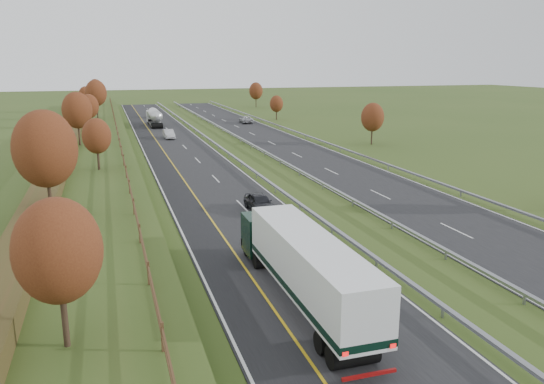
# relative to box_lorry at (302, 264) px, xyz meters

# --- Properties ---
(ground) EXTENTS (400.00, 400.00, 0.00)m
(ground) POSITION_rel_box_lorry_xyz_m (8.61, 40.44, -2.33)
(ground) COLOR #364C1B
(ground) RESTS_ON ground
(near_carriageway) EXTENTS (10.50, 200.00, 0.04)m
(near_carriageway) POSITION_rel_box_lorry_xyz_m (0.61, 45.44, -2.31)
(near_carriageway) COLOR black
(near_carriageway) RESTS_ON ground
(far_carriageway) EXTENTS (10.50, 200.00, 0.04)m
(far_carriageway) POSITION_rel_box_lorry_xyz_m (17.11, 45.44, -2.31)
(far_carriageway) COLOR black
(far_carriageway) RESTS_ON ground
(hard_shoulder) EXTENTS (3.00, 200.00, 0.04)m
(hard_shoulder) POSITION_rel_box_lorry_xyz_m (-3.14, 45.44, -2.31)
(hard_shoulder) COLOR black
(hard_shoulder) RESTS_ON ground
(lane_markings) EXTENTS (26.75, 200.00, 0.01)m
(lane_markings) POSITION_rel_box_lorry_xyz_m (7.01, 45.32, -2.28)
(lane_markings) COLOR silver
(lane_markings) RESTS_ON near_carriageway
(embankment_left) EXTENTS (12.00, 200.00, 2.00)m
(embankment_left) POSITION_rel_box_lorry_xyz_m (-12.39, 45.44, -1.33)
(embankment_left) COLOR #364C1B
(embankment_left) RESTS_ON ground
(hedge_left) EXTENTS (2.20, 180.00, 1.10)m
(hedge_left) POSITION_rel_box_lorry_xyz_m (-14.39, 45.44, 0.22)
(hedge_left) COLOR #3C3A18
(hedge_left) RESTS_ON embankment_left
(fence_left) EXTENTS (0.12, 189.06, 1.20)m
(fence_left) POSITION_rel_box_lorry_xyz_m (-7.89, 45.03, 0.40)
(fence_left) COLOR #422B19
(fence_left) RESTS_ON embankment_left
(median_barrier_near) EXTENTS (0.32, 200.00, 0.71)m
(median_barrier_near) POSITION_rel_box_lorry_xyz_m (6.31, 45.44, -1.72)
(median_barrier_near) COLOR gray
(median_barrier_near) RESTS_ON ground
(median_barrier_far) EXTENTS (0.32, 200.00, 0.71)m
(median_barrier_far) POSITION_rel_box_lorry_xyz_m (11.41, 45.44, -1.72)
(median_barrier_far) COLOR gray
(median_barrier_far) RESTS_ON ground
(outer_barrier_far) EXTENTS (0.32, 200.00, 0.71)m
(outer_barrier_far) POSITION_rel_box_lorry_xyz_m (22.91, 45.44, -1.71)
(outer_barrier_far) COLOR gray
(outer_barrier_far) RESTS_ON ground
(trees_left) EXTENTS (6.64, 164.30, 7.66)m
(trees_left) POSITION_rel_box_lorry_xyz_m (-12.03, 42.07, 4.04)
(trees_left) COLOR #2D2116
(trees_left) RESTS_ON embankment_left
(trees_far) EXTENTS (8.45, 118.60, 7.12)m
(trees_far) POSITION_rel_box_lorry_xyz_m (30.41, 74.65, 1.92)
(trees_far) COLOR #2D2116
(trees_far) RESTS_ON ground
(box_lorry) EXTENTS (2.58, 16.28, 4.06)m
(box_lorry) POSITION_rel_box_lorry_xyz_m (0.00, 0.00, 0.00)
(box_lorry) COLOR black
(box_lorry) RESTS_ON near_carriageway
(road_tanker) EXTENTS (2.40, 11.22, 3.46)m
(road_tanker) POSITION_rel_box_lorry_xyz_m (0.11, 86.45, -0.47)
(road_tanker) COLOR silver
(road_tanker) RESTS_ON near_carriageway
(car_dark_near) EXTENTS (2.12, 4.65, 1.55)m
(car_dark_near) POSITION_rel_box_lorry_xyz_m (2.92, 18.31, -1.52)
(car_dark_near) COLOR black
(car_dark_near) RESTS_ON near_carriageway
(car_silver_mid) EXTENTS (1.75, 4.62, 1.50)m
(car_silver_mid) POSITION_rel_box_lorry_xyz_m (0.67, 66.64, -1.54)
(car_silver_mid) COLOR #B6B5BA
(car_silver_mid) RESTS_ON near_carriageway
(car_small_far) EXTENTS (2.02, 4.75, 1.36)m
(car_small_far) POSITION_rel_box_lorry_xyz_m (0.87, 104.08, -1.61)
(car_small_far) COLOR #19143F
(car_small_far) RESTS_ON near_carriageway
(car_oncoming) EXTENTS (2.92, 5.54, 1.49)m
(car_oncoming) POSITION_rel_box_lorry_xyz_m (19.30, 85.92, -1.55)
(car_oncoming) COLOR #B7B8BC
(car_oncoming) RESTS_ON far_carriageway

